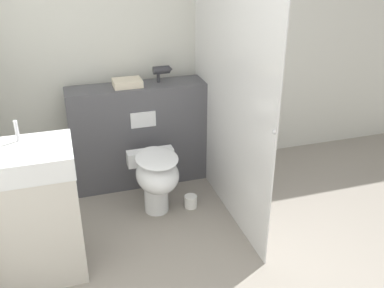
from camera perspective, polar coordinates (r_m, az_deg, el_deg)
name	(u,v)px	position (r m, az deg, el deg)	size (l,w,h in m)	color
wall_back	(142,44)	(3.96, -6.69, 13.09)	(8.00, 0.06, 2.50)	silver
partition_panel	(141,135)	(3.95, -6.80, 1.23)	(1.26, 0.31, 0.95)	#4C4C51
shower_glass	(228,87)	(3.35, 4.81, 7.56)	(0.04, 1.65, 2.13)	silver
toilet	(156,176)	(3.51, -4.76, -4.28)	(0.40, 0.54, 0.55)	white
sink_vanity	(30,214)	(3.03, -20.75, -8.68)	(0.64, 0.46, 1.09)	beige
hair_drier	(162,70)	(3.83, -4.00, 9.76)	(0.17, 0.07, 0.14)	#2D2D33
folded_towel	(127,83)	(3.76, -8.61, 8.07)	(0.24, 0.20, 0.06)	beige
spare_toilet_roll	(191,201)	(3.72, -0.18, -7.67)	(0.11, 0.11, 0.11)	white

